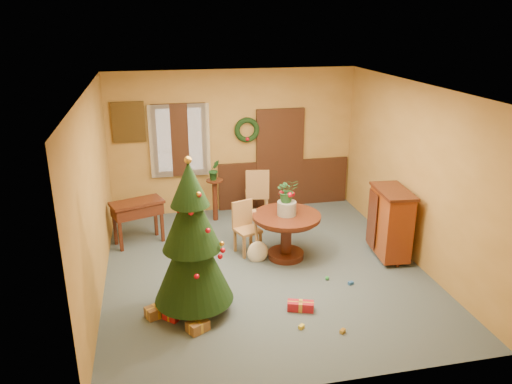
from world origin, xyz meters
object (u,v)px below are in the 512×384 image
object	(u,v)px
chair_near	(245,225)
sideboard	(390,222)
christmas_tree	(192,242)
writing_desk	(137,212)
dining_table	(286,228)

from	to	relation	value
chair_near	sideboard	bearing A→B (deg)	-17.06
christmas_tree	writing_desk	distance (m)	2.56
chair_near	christmas_tree	size ratio (longest dim) A/B	0.41
writing_desk	sideboard	size ratio (longest dim) A/B	0.83
sideboard	writing_desk	bearing A→B (deg)	160.74
writing_desk	sideboard	distance (m)	4.37
dining_table	sideboard	xyz separation A→B (m)	(1.70, -0.33, 0.10)
dining_table	chair_near	distance (m)	0.73
chair_near	christmas_tree	bearing A→B (deg)	-121.91
dining_table	sideboard	size ratio (longest dim) A/B	0.94
writing_desk	sideboard	bearing A→B (deg)	-19.26
christmas_tree	dining_table	bearing A→B (deg)	37.86
writing_desk	sideboard	xyz separation A→B (m)	(4.13, -1.44, 0.04)
writing_desk	chair_near	bearing A→B (deg)	-22.01
dining_table	sideboard	distance (m)	1.74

